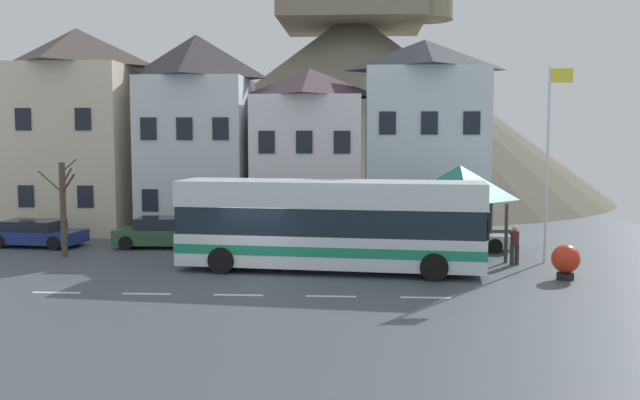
{
  "coord_description": "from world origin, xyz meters",
  "views": [
    {
      "loc": [
        3.92,
        -24.67,
        5.09
      ],
      "look_at": [
        2.22,
        4.28,
        2.43
      ],
      "focal_mm": 39.03,
      "sensor_mm": 36.0,
      "label": 1
    }
  ],
  "objects_px": {
    "parked_car_02": "(160,233)",
    "bare_tree_00": "(63,207)",
    "harbour_buoy": "(566,260)",
    "hilltop_castle": "(352,101)",
    "transit_bus": "(330,226)",
    "townhouse_01": "(197,135)",
    "townhouse_02": "(310,150)",
    "bus_shelter": "(460,183)",
    "parked_car_01": "(463,235)",
    "flagpole": "(550,151)",
    "pedestrian_01": "(467,240)",
    "pedestrian_00": "(515,244)",
    "townhouse_03": "(424,137)",
    "parked_car_00": "(36,233)",
    "public_bench": "(494,239)",
    "townhouse_00": "(79,130)"
  },
  "relations": [
    {
      "from": "parked_car_00",
      "to": "public_bench",
      "type": "xyz_separation_m",
      "value": [
        21.05,
        0.33,
        -0.13
      ]
    },
    {
      "from": "parked_car_00",
      "to": "bare_tree_00",
      "type": "relative_size",
      "value": 1.07
    },
    {
      "from": "hilltop_castle",
      "to": "parked_car_01",
      "type": "height_order",
      "value": "hilltop_castle"
    },
    {
      "from": "townhouse_00",
      "to": "pedestrian_00",
      "type": "relative_size",
      "value": 6.92
    },
    {
      "from": "hilltop_castle",
      "to": "bare_tree_00",
      "type": "bearing_deg",
      "value": -111.21
    },
    {
      "from": "flagpole",
      "to": "public_bench",
      "type": "bearing_deg",
      "value": 115.01
    },
    {
      "from": "transit_bus",
      "to": "townhouse_01",
      "type": "bearing_deg",
      "value": 132.04
    },
    {
      "from": "townhouse_01",
      "to": "parked_car_01",
      "type": "height_order",
      "value": "townhouse_01"
    },
    {
      "from": "flagpole",
      "to": "harbour_buoy",
      "type": "height_order",
      "value": "flagpole"
    },
    {
      "from": "pedestrian_00",
      "to": "public_bench",
      "type": "distance_m",
      "value": 3.79
    },
    {
      "from": "townhouse_00",
      "to": "parked_car_01",
      "type": "height_order",
      "value": "townhouse_00"
    },
    {
      "from": "parked_car_02",
      "to": "harbour_buoy",
      "type": "xyz_separation_m",
      "value": [
        16.49,
        -6.31,
        0.03
      ]
    },
    {
      "from": "townhouse_02",
      "to": "pedestrian_01",
      "type": "relative_size",
      "value": 5.48
    },
    {
      "from": "transit_bus",
      "to": "bare_tree_00",
      "type": "height_order",
      "value": "bare_tree_00"
    },
    {
      "from": "parked_car_02",
      "to": "bare_tree_00",
      "type": "distance_m",
      "value": 4.56
    },
    {
      "from": "hilltop_castle",
      "to": "transit_bus",
      "type": "bearing_deg",
      "value": -90.68
    },
    {
      "from": "flagpole",
      "to": "bus_shelter",
      "type": "bearing_deg",
      "value": 155.51
    },
    {
      "from": "townhouse_00",
      "to": "bus_shelter",
      "type": "distance_m",
      "value": 20.77
    },
    {
      "from": "parked_car_02",
      "to": "harbour_buoy",
      "type": "bearing_deg",
      "value": 157.95
    },
    {
      "from": "townhouse_02",
      "to": "transit_bus",
      "type": "height_order",
      "value": "townhouse_02"
    },
    {
      "from": "townhouse_01",
      "to": "townhouse_02",
      "type": "bearing_deg",
      "value": 7.7
    },
    {
      "from": "bus_shelter",
      "to": "pedestrian_01",
      "type": "distance_m",
      "value": 2.72
    },
    {
      "from": "townhouse_02",
      "to": "parked_car_02",
      "type": "relative_size",
      "value": 2.22
    },
    {
      "from": "bus_shelter",
      "to": "flagpole",
      "type": "bearing_deg",
      "value": -24.49
    },
    {
      "from": "townhouse_00",
      "to": "parked_car_00",
      "type": "relative_size",
      "value": 2.45
    },
    {
      "from": "pedestrian_00",
      "to": "harbour_buoy",
      "type": "relative_size",
      "value": 1.24
    },
    {
      "from": "hilltop_castle",
      "to": "transit_bus",
      "type": "xyz_separation_m",
      "value": [
        -0.39,
        -32.77,
        -6.34
      ]
    },
    {
      "from": "hilltop_castle",
      "to": "townhouse_03",
      "type": "bearing_deg",
      "value": -79.67
    },
    {
      "from": "townhouse_00",
      "to": "townhouse_03",
      "type": "height_order",
      "value": "townhouse_00"
    },
    {
      "from": "bus_shelter",
      "to": "pedestrian_00",
      "type": "height_order",
      "value": "bus_shelter"
    },
    {
      "from": "transit_bus",
      "to": "parked_car_02",
      "type": "xyz_separation_m",
      "value": [
        -8.06,
        5.22,
        -1.05
      ]
    },
    {
      "from": "harbour_buoy",
      "to": "bare_tree_00",
      "type": "xyz_separation_m",
      "value": [
        -19.81,
        3.55,
        1.42
      ]
    },
    {
      "from": "parked_car_01",
      "to": "pedestrian_01",
      "type": "height_order",
      "value": "pedestrian_01"
    },
    {
      "from": "parked_car_00",
      "to": "pedestrian_00",
      "type": "height_order",
      "value": "pedestrian_00"
    },
    {
      "from": "townhouse_03",
      "to": "parked_car_02",
      "type": "xyz_separation_m",
      "value": [
        -12.46,
        -5.54,
        -4.35
      ]
    },
    {
      "from": "townhouse_00",
      "to": "townhouse_02",
      "type": "distance_m",
      "value": 12.49
    },
    {
      "from": "townhouse_03",
      "to": "public_bench",
      "type": "distance_m",
      "value": 7.5
    },
    {
      "from": "transit_bus",
      "to": "parked_car_02",
      "type": "height_order",
      "value": "transit_bus"
    },
    {
      "from": "public_bench",
      "to": "harbour_buoy",
      "type": "height_order",
      "value": "harbour_buoy"
    },
    {
      "from": "pedestrian_01",
      "to": "townhouse_01",
      "type": "bearing_deg",
      "value": 147.71
    },
    {
      "from": "parked_car_02",
      "to": "bare_tree_00",
      "type": "relative_size",
      "value": 0.95
    },
    {
      "from": "townhouse_00",
      "to": "parked_car_02",
      "type": "height_order",
      "value": "townhouse_00"
    },
    {
      "from": "bus_shelter",
      "to": "parked_car_01",
      "type": "relative_size",
      "value": 0.94
    },
    {
      "from": "parked_car_01",
      "to": "parked_car_02",
      "type": "distance_m",
      "value": 13.81
    },
    {
      "from": "townhouse_03",
      "to": "parked_car_02",
      "type": "bearing_deg",
      "value": -156.02
    },
    {
      "from": "hilltop_castle",
      "to": "townhouse_01",
      "type": "bearing_deg",
      "value": -109.38
    },
    {
      "from": "townhouse_00",
      "to": "hilltop_castle",
      "type": "bearing_deg",
      "value": 56.6
    },
    {
      "from": "flagpole",
      "to": "townhouse_02",
      "type": "bearing_deg",
      "value": 139.17
    },
    {
      "from": "townhouse_03",
      "to": "harbour_buoy",
      "type": "height_order",
      "value": "townhouse_03"
    },
    {
      "from": "transit_bus",
      "to": "flagpole",
      "type": "height_order",
      "value": "flagpole"
    }
  ]
}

